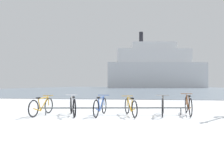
% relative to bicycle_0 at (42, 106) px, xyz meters
% --- Properties ---
extents(ground, '(80.00, 132.00, 0.08)m').
position_rel_bicycle_0_xyz_m(ground, '(1.89, 52.41, -0.38)').
color(ground, silver).
extents(bike_rack, '(5.74, 0.82, 0.31)m').
position_rel_bicycle_0_xyz_m(bike_rack, '(2.76, 0.31, -0.07)').
color(bike_rack, '#4C5156').
rests_on(bike_rack, ground).
extents(bicycle_0, '(0.46, 1.69, 0.74)m').
position_rel_bicycle_0_xyz_m(bicycle_0, '(0.00, 0.00, 0.00)').
color(bicycle_0, black).
rests_on(bicycle_0, ground).
extents(bicycle_1, '(0.78, 1.59, 0.78)m').
position_rel_bicycle_0_xyz_m(bicycle_1, '(1.21, 0.08, 0.02)').
color(bicycle_1, black).
rests_on(bicycle_1, ground).
extents(bicycle_2, '(0.46, 1.72, 0.77)m').
position_rel_bicycle_0_xyz_m(bicycle_2, '(2.27, 0.17, 0.01)').
color(bicycle_2, black).
rests_on(bicycle_2, ground).
extents(bicycle_3, '(0.62, 1.53, 0.74)m').
position_rel_bicycle_0_xyz_m(bicycle_3, '(3.41, 0.28, -0.00)').
color(bicycle_3, black).
rests_on(bicycle_3, ground).
extents(bicycle_4, '(0.46, 1.71, 0.80)m').
position_rel_bicycle_0_xyz_m(bicycle_4, '(4.64, 0.54, 0.03)').
color(bicycle_4, black).
rests_on(bicycle_4, ground).
extents(bicycle_5, '(0.46, 1.77, 0.81)m').
position_rel_bicycle_0_xyz_m(bicycle_5, '(5.66, 0.84, 0.03)').
color(bicycle_5, black).
rests_on(bicycle_5, ground).
extents(ferry_ship, '(41.15, 14.70, 23.43)m').
position_rel_bicycle_0_xyz_m(ferry_ship, '(11.61, 75.90, 7.52)').
color(ferry_ship, silver).
rests_on(ferry_ship, ground).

